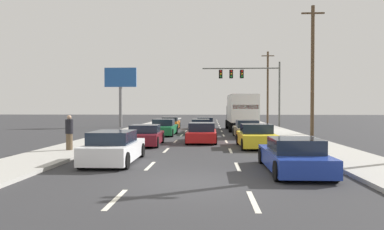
% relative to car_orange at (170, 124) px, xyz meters
% --- Properties ---
extents(ground_plane, '(140.00, 140.00, 0.00)m').
position_rel_car_orange_xyz_m(ground_plane, '(3.50, -0.68, -0.58)').
color(ground_plane, '#333335').
extents(sidewalk_right, '(2.88, 80.00, 0.14)m').
position_rel_car_orange_xyz_m(sidewalk_right, '(10.19, -5.68, -0.51)').
color(sidewalk_right, '#B2AFA8').
rests_on(sidewalk_right, ground_plane).
extents(sidewalk_left, '(2.88, 80.00, 0.14)m').
position_rel_car_orange_xyz_m(sidewalk_left, '(-3.19, -5.68, -0.51)').
color(sidewalk_left, '#B2AFA8').
rests_on(sidewalk_left, ground_plane).
extents(lane_markings, '(3.54, 62.00, 0.01)m').
position_rel_car_orange_xyz_m(lane_markings, '(3.50, -2.75, -0.58)').
color(lane_markings, silver).
rests_on(lane_markings, ground_plane).
extents(car_orange, '(1.89, 4.21, 1.27)m').
position_rel_car_orange_xyz_m(car_orange, '(0.00, 0.00, 0.00)').
color(car_orange, orange).
rests_on(car_orange, ground_plane).
extents(car_green, '(1.96, 4.70, 1.31)m').
position_rel_car_orange_xyz_m(car_green, '(0.31, -7.60, 0.00)').
color(car_green, '#196B38').
rests_on(car_green, ground_plane).
extents(car_maroon, '(2.08, 4.10, 1.23)m').
position_rel_car_orange_xyz_m(car_maroon, '(0.21, -15.28, -0.02)').
color(car_maroon, maroon).
rests_on(car_maroon, ground_plane).
extents(car_white, '(1.93, 4.31, 1.32)m').
position_rel_car_orange_xyz_m(car_white, '(0.18, -22.02, 0.03)').
color(car_white, white).
rests_on(car_white, ground_plane).
extents(car_navy, '(2.01, 4.09, 1.21)m').
position_rel_car_orange_xyz_m(car_navy, '(3.55, 1.32, -0.02)').
color(car_navy, '#141E4C').
rests_on(car_navy, ground_plane).
extents(car_gray, '(1.88, 4.64, 1.23)m').
position_rel_car_orange_xyz_m(car_gray, '(3.29, -5.04, -0.01)').
color(car_gray, slate).
rests_on(car_gray, ground_plane).
extents(car_red, '(1.97, 4.46, 1.28)m').
position_rel_car_orange_xyz_m(car_red, '(3.59, -13.28, -0.01)').
color(car_red, red).
rests_on(car_red, ground_plane).
extents(box_truck, '(2.69, 8.37, 3.43)m').
position_rel_car_orange_xyz_m(box_truck, '(7.08, -2.10, 1.41)').
color(box_truck, white).
rests_on(box_truck, ground_plane).
extents(car_tan, '(1.91, 4.12, 1.32)m').
position_rel_car_orange_xyz_m(car_tan, '(6.88, -9.47, 0.01)').
color(car_tan, tan).
rests_on(car_tan, ground_plane).
extents(car_yellow, '(2.05, 4.08, 1.33)m').
position_rel_car_orange_xyz_m(car_yellow, '(6.75, -16.10, 0.01)').
color(car_yellow, yellow).
rests_on(car_yellow, ground_plane).
extents(car_blue, '(1.95, 4.55, 1.21)m').
position_rel_car_orange_xyz_m(car_blue, '(7.10, -23.71, -0.04)').
color(car_blue, '#1E389E').
rests_on(car_blue, ground_plane).
extents(traffic_signal_mast, '(8.86, 0.69, 7.45)m').
position_rel_car_orange_xyz_m(traffic_signal_mast, '(8.04, 4.33, 4.99)').
color(traffic_signal_mast, '#595B56').
rests_on(traffic_signal_mast, ground_plane).
extents(utility_pole_mid, '(1.80, 0.28, 10.35)m').
position_rel_car_orange_xyz_m(utility_pole_mid, '(12.25, -7.70, 4.73)').
color(utility_pole_mid, brown).
rests_on(utility_pole_mid, ground_plane).
extents(utility_pole_far, '(1.80, 0.28, 10.18)m').
position_rel_car_orange_xyz_m(utility_pole_far, '(12.28, 14.60, 4.65)').
color(utility_pole_far, brown).
rests_on(utility_pole_far, ground_plane).
extents(roadside_billboard, '(3.68, 0.36, 6.82)m').
position_rel_car_orange_xyz_m(roadside_billboard, '(-6.21, 3.84, 4.21)').
color(roadside_billboard, slate).
rests_on(roadside_billboard, ground_plane).
extents(pedestrian_near_corner, '(0.38, 0.38, 1.76)m').
position_rel_car_orange_xyz_m(pedestrian_near_corner, '(-2.96, -18.95, 0.44)').
color(pedestrian_near_corner, brown).
rests_on(pedestrian_near_corner, sidewalk_left).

